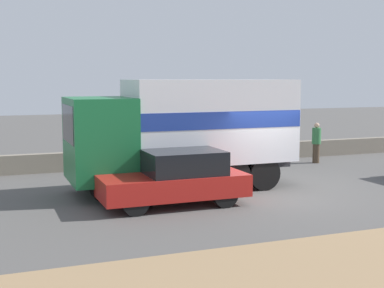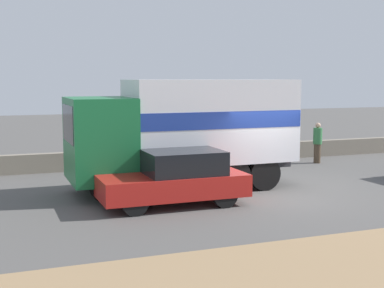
# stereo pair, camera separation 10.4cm
# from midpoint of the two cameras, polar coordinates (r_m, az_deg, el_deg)

# --- Properties ---
(ground_plane) EXTENTS (80.00, 80.00, 0.00)m
(ground_plane) POSITION_cam_midpoint_polar(r_m,az_deg,el_deg) (16.23, 9.24, -5.50)
(ground_plane) COLOR #514F4C
(stone_wall_backdrop) EXTENTS (60.00, 0.35, 0.71)m
(stone_wall_backdrop) POSITION_cam_midpoint_polar(r_m,az_deg,el_deg) (22.07, 0.66, -1.16)
(stone_wall_backdrop) COLOR gray
(stone_wall_backdrop) RESTS_ON ground_plane
(box_truck) EXTENTS (7.05, 2.49, 3.46)m
(box_truck) POSITION_cam_midpoint_polar(r_m,az_deg,el_deg) (16.71, -0.39, 1.80)
(box_truck) COLOR #196B38
(box_truck) RESTS_ON ground_plane
(car_hatchback) EXTENTS (4.05, 1.86, 1.52)m
(car_hatchback) POSITION_cam_midpoint_polar(r_m,az_deg,el_deg) (14.81, -1.62, -3.62)
(car_hatchback) COLOR #B21E19
(car_hatchback) RESTS_ON ground_plane
(pedestrian) EXTENTS (0.37, 0.37, 1.68)m
(pedestrian) POSITION_cam_midpoint_polar(r_m,az_deg,el_deg) (22.73, 13.37, 0.19)
(pedestrian) COLOR #473828
(pedestrian) RESTS_ON ground_plane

